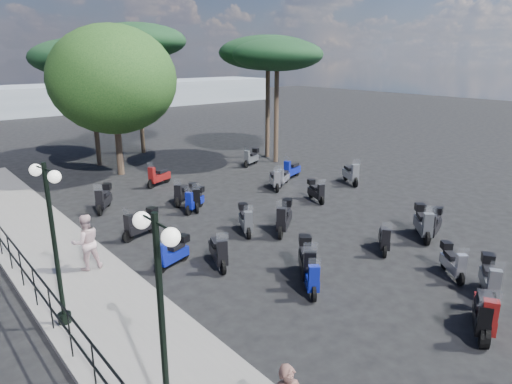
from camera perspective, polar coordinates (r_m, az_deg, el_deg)
ground at (r=16.27m, az=2.76°, el=-6.45°), size 120.00×120.00×0.00m
sidewalk at (r=15.80m, az=-23.13°, el=-8.31°), size 3.00×30.00×0.15m
railing at (r=15.06m, az=-28.00°, el=-6.79°), size 0.04×26.04×1.10m
lamp_post_0 at (r=7.69m, az=-11.74°, el=-14.77°), size 0.32×1.19×4.03m
lamp_post_1 at (r=11.52m, az=-24.00°, el=-4.95°), size 0.43×1.17×4.01m
pedestrian_far at (r=14.68m, az=-20.48°, el=-5.89°), size 0.90×0.73×1.74m
scooter_1 at (r=13.68m, az=6.38°, el=-8.69°), size 1.33×1.54×1.48m
scooter_2 at (r=13.08m, az=6.85°, el=-10.49°), size 1.06×1.36×1.29m
scooter_3 at (r=14.64m, az=-10.34°, el=-7.58°), size 1.44×0.67×1.18m
scooter_4 at (r=17.14m, az=-14.22°, el=-3.95°), size 1.61×0.69×1.30m
scooter_5 at (r=20.46m, az=-18.49°, el=-0.85°), size 1.18×1.44×1.36m
scooter_6 at (r=12.40m, az=26.38°, el=-13.91°), size 1.49×0.92×1.30m
scooter_7 at (r=14.46m, az=-4.69°, el=-7.52°), size 0.85×1.62×1.36m
scooter_8 at (r=17.01m, az=-1.30°, el=-3.60°), size 0.94×1.48×1.29m
scooter_9 at (r=19.55m, az=-7.67°, el=-1.07°), size 1.37×0.94×1.22m
scooter_10 at (r=23.63m, az=-12.09°, el=1.88°), size 1.62×0.85×1.36m
scooter_11 at (r=12.48m, az=26.72°, el=-13.45°), size 1.65×1.08×1.47m
scooter_12 at (r=14.25m, az=27.18°, el=-9.72°), size 1.49×1.07×1.34m
scooter_13 at (r=17.07m, az=3.53°, el=-3.31°), size 1.56×1.27×1.47m
scooter_14 at (r=19.82m, az=-7.65°, el=-0.72°), size 0.89×1.54×1.31m
scooter_15 at (r=20.59m, az=-9.32°, el=-0.27°), size 1.25×1.16×1.28m
scooter_17 at (r=15.01m, az=23.38°, el=-8.13°), size 1.04×1.25×1.18m
scooter_18 at (r=16.08m, az=15.76°, el=-5.73°), size 1.27×1.05×1.23m
scooter_19 at (r=20.83m, az=7.51°, el=0.01°), size 0.72×1.42×1.18m
scooter_20 at (r=22.51m, az=2.38°, el=1.45°), size 0.96×1.47×1.31m
scooter_21 at (r=23.17m, az=3.43°, el=1.79°), size 1.35×0.87×1.20m
scooter_22 at (r=17.62m, az=20.17°, el=-3.73°), size 1.43×1.40×1.46m
scooter_23 at (r=17.73m, az=21.30°, el=-3.87°), size 1.62×0.80×1.34m
scooter_24 at (r=23.93m, az=11.79°, el=2.17°), size 1.06×1.66×1.47m
scooter_25 at (r=24.48m, az=4.46°, el=2.72°), size 1.65×0.77×1.36m
scooter_26 at (r=27.37m, az=-0.59°, el=4.30°), size 1.51×0.82×1.27m
broadleaf_tree at (r=25.82m, az=-17.43°, el=13.24°), size 6.68×6.68×7.98m
pine_0 at (r=31.41m, az=-14.83°, el=17.76°), size 6.43×6.43×8.36m
pine_1 at (r=29.26m, az=1.51°, el=16.97°), size 6.06×6.06×7.57m
pine_2 at (r=28.46m, az=-20.18°, el=15.46°), size 6.44×6.44×7.36m
pine_3 at (r=27.81m, az=2.65°, el=16.74°), size 5.42×5.42×7.35m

